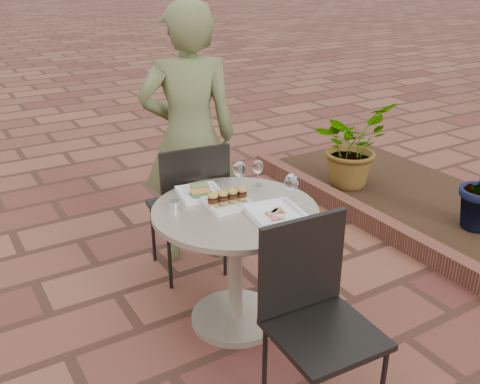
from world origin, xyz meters
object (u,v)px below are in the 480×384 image
chair_far (191,200)px  chair_near (314,304)px  plate_salmon (200,192)px  diner (189,138)px  plate_sliders (228,199)px  plate_tuna (275,213)px  cafe_table (235,248)px

chair_far → chair_near: 1.28m
chair_near → plate_salmon: (-0.07, 0.96, 0.20)m
diner → chair_far: bearing=83.1°
diner → plate_salmon: diner is taller
diner → plate_sliders: (-0.15, -0.76, -0.11)m
plate_sliders → plate_tuna: size_ratio=0.79×
chair_near → plate_tuna: 0.58m
chair_far → plate_tuna: 0.79m
cafe_table → chair_far: bearing=88.5°
cafe_table → diner: bearing=80.6°
diner → plate_tuna: size_ratio=5.82×
plate_salmon → plate_tuna: 0.49m
plate_salmon → cafe_table: bearing=-72.1°
cafe_table → chair_near: bearing=-91.2°
chair_near → plate_salmon: size_ratio=3.40×
chair_near → plate_sliders: 0.79m
chair_far → chair_near: (-0.03, -1.28, 0.00)m
plate_sliders → chair_far: bearing=86.7°
chair_far → plate_tuna: (0.12, -0.76, 0.20)m
chair_far → plate_salmon: (-0.10, -0.32, 0.20)m
cafe_table → plate_tuna: (0.13, -0.18, 0.26)m
cafe_table → plate_sliders: plate_sliders is taller
diner → plate_salmon: bearing=88.7°
chair_far → diner: 0.42m
cafe_table → plate_salmon: size_ratio=3.29×
cafe_table → plate_salmon: (-0.08, 0.25, 0.26)m
plate_salmon → plate_tuna: size_ratio=0.91×
chair_near → diner: 1.56m
diner → plate_sliders: 0.78m
cafe_table → plate_sliders: bearing=104.6°
cafe_table → diner: size_ratio=0.51×
plate_tuna → diner: bearing=89.9°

